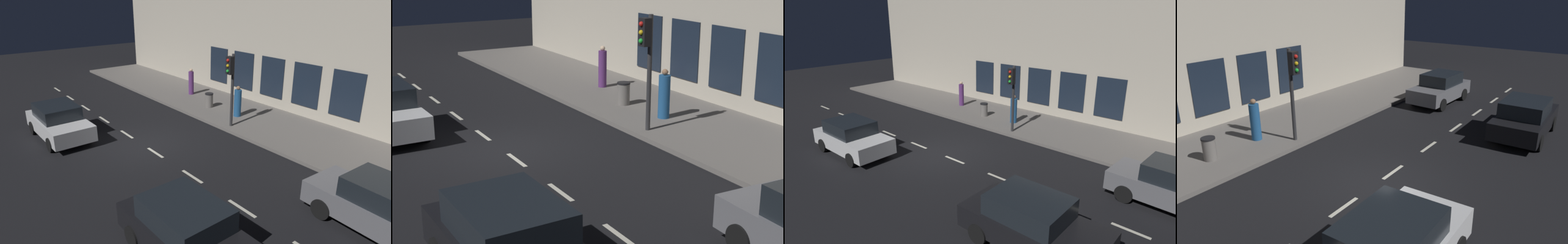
% 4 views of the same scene
% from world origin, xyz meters
% --- Properties ---
extents(ground_plane, '(60.00, 60.00, 0.00)m').
position_xyz_m(ground_plane, '(0.00, 0.00, 0.00)').
color(ground_plane, black).
extents(sidewalk, '(4.50, 32.00, 0.15)m').
position_xyz_m(sidewalk, '(6.25, 0.00, 0.07)').
color(sidewalk, slate).
rests_on(sidewalk, ground).
extents(building_facade, '(0.65, 32.00, 7.89)m').
position_xyz_m(building_facade, '(8.80, 0.00, 3.93)').
color(building_facade, beige).
rests_on(building_facade, ground).
extents(lane_centre_line, '(0.12, 27.20, 0.01)m').
position_xyz_m(lane_centre_line, '(0.00, -1.00, 0.00)').
color(lane_centre_line, beige).
rests_on(lane_centre_line, ground).
extents(traffic_light, '(0.49, 0.32, 3.59)m').
position_xyz_m(traffic_light, '(4.39, -0.90, 2.61)').
color(traffic_light, '#2D2D30').
rests_on(traffic_light, sidewalk).
extents(parked_car_0, '(2.01, 4.17, 1.58)m').
position_xyz_m(parked_car_0, '(-2.61, 3.19, 0.79)').
color(parked_car_0, silver).
rests_on(parked_car_0, ground).
extents(parked_car_1, '(1.96, 4.02, 1.58)m').
position_xyz_m(parked_car_1, '(2.30, -9.31, 0.79)').
color(parked_car_1, slate).
rests_on(parked_car_1, ground).
extents(parked_car_2, '(2.02, 4.21, 1.58)m').
position_xyz_m(parked_car_2, '(-2.65, -6.89, 0.79)').
color(parked_car_2, black).
rests_on(parked_car_2, ground).
extents(pedestrian_0, '(0.41, 0.41, 1.66)m').
position_xyz_m(pedestrian_0, '(5.76, -0.05, 0.91)').
color(pedestrian_0, '#1E5189').
rests_on(pedestrian_0, sidewalk).
extents(pedestrian_1, '(0.48, 0.48, 1.69)m').
position_xyz_m(pedestrian_1, '(6.41, 4.90, 0.94)').
color(pedestrian_1, '#5B2D70').
rests_on(pedestrian_1, sidewalk).
extents(trash_bin, '(0.48, 0.48, 0.83)m').
position_xyz_m(trash_bin, '(5.58, 2.09, 0.57)').
color(trash_bin, slate).
rests_on(trash_bin, sidewalk).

